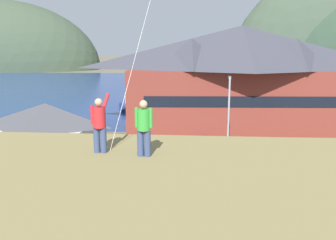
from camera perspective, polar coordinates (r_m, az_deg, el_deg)
The scene contains 17 objects.
ground_plane at distance 21.95m, azimuth -1.53°, elevation -13.41°, with size 600.00×600.00×0.00m, color #66604C.
parking_lot_pad at distance 26.51m, azimuth -0.38°, elevation -8.72°, with size 40.00×20.00×0.10m, color gray.
bay_water at distance 80.31m, azimuth 2.99°, elevation 5.15°, with size 360.00×84.00×0.03m, color navy.
harbor_lodge at distance 42.05m, azimuth 11.48°, elevation 7.24°, with size 27.32×13.22×11.56m.
storage_shed_near_lot at distance 29.90m, azimuth -18.83°, elevation -1.94°, with size 8.16×6.29×4.93m.
wharf_dock at distance 54.65m, azimuth -2.14°, elevation 2.35°, with size 3.20×10.97×0.70m.
moored_boat_wharfside at distance 53.64m, azimuth -5.90°, elevation 2.52°, with size 2.42×6.59×2.16m.
moored_boat_outer_mooring at distance 54.17m, azimuth 1.70°, elevation 2.67°, with size 2.96×8.25×2.16m.
moored_boat_inner_slip at distance 57.21m, azimuth -5.59°, elevation 3.11°, with size 2.82×8.44×2.16m.
parked_car_mid_row_near at distance 26.77m, azimuth 6.42°, elevation -6.29°, with size 4.34×2.34×1.82m.
parked_car_front_row_end at distance 28.24m, azimuth 15.40°, elevation -5.68°, with size 4.23×2.11×1.82m.
parked_car_front_row_red at distance 21.43m, azimuth 18.15°, elevation -11.56°, with size 4.35×2.35×1.82m.
parked_car_lone_by_shed at distance 28.17m, azimuth -5.21°, elevation -5.34°, with size 4.25×2.15×1.82m.
parked_car_mid_row_far at distance 21.93m, azimuth 0.98°, elevation -10.39°, with size 4.34×2.35×1.82m.
parking_light_pole at distance 30.89m, azimuth 9.70°, elevation 1.65°, with size 0.24×0.78×6.71m.
person_kite_flyer at distance 11.33m, azimuth -10.92°, elevation -0.51°, with size 0.53×0.65×1.86m.
person_companion at distance 10.79m, azimuth -3.90°, elevation -1.04°, with size 0.55×0.40×1.74m.
Camera 1 is at (2.14, -19.73, 9.37)m, focal length 38.07 mm.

